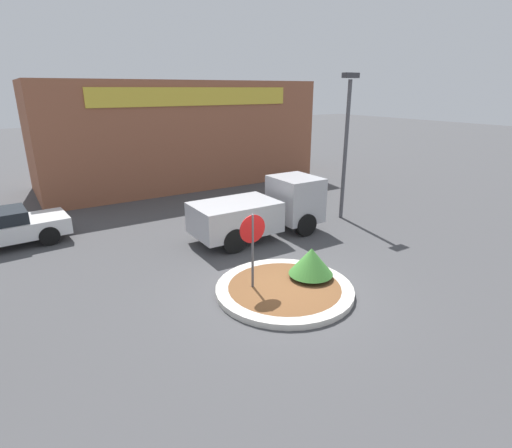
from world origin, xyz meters
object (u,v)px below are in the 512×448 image
at_px(utility_truck, 263,209).
at_px(parked_sedan_white, 1,228).
at_px(light_pole, 346,136).
at_px(stop_sign, 253,239).

bearing_deg(utility_truck, parked_sedan_white, 154.90).
relative_size(utility_truck, light_pole, 0.85).
bearing_deg(utility_truck, stop_sign, -126.67).
bearing_deg(light_pole, parked_sedan_white, 162.37).
xyz_separation_m(stop_sign, light_pole, (6.93, 3.67, 1.95)).
distance_m(stop_sign, light_pole, 8.08).
height_order(stop_sign, parked_sedan_white, stop_sign).
height_order(stop_sign, utility_truck, stop_sign).
distance_m(utility_truck, light_pole, 4.86).
xyz_separation_m(parked_sedan_white, light_pole, (12.66, -4.02, 2.85)).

